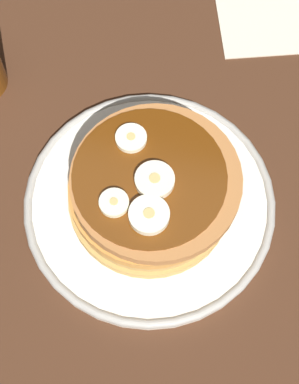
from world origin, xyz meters
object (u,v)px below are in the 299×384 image
at_px(banana_slice_1, 114,203).
at_px(plate, 149,203).
at_px(banana_slice_0, 155,180).
at_px(banana_slice_2, 131,139).
at_px(pancake_stack, 151,190).
at_px(napkin, 265,17).
at_px(banana_slice_3, 149,215).

bearing_deg(banana_slice_1, plate, 143.36).
relative_size(plate, banana_slice_0, 7.01).
bearing_deg(plate, banana_slice_2, -143.49).
xyz_separation_m(banana_slice_1, banana_slice_2, (-0.07, 0.00, -0.00)).
distance_m(pancake_stack, napkin, 0.28).
distance_m(banana_slice_2, banana_slice_3, 0.08).
relative_size(banana_slice_0, banana_slice_2, 1.22).
bearing_deg(napkin, banana_slice_1, -20.27).
xyz_separation_m(banana_slice_3, napkin, (-0.30, 0.08, -0.07)).
bearing_deg(banana_slice_0, banana_slice_1, -47.28).
xyz_separation_m(pancake_stack, banana_slice_0, (0.00, 0.00, 0.03)).
relative_size(banana_slice_1, napkin, 0.24).
bearing_deg(napkin, banana_slice_3, -14.33).
height_order(banana_slice_0, banana_slice_3, same).
relative_size(plate, napkin, 2.27).
distance_m(plate, banana_slice_0, 0.07).
bearing_deg(banana_slice_0, napkin, 163.60).
bearing_deg(banana_slice_1, banana_slice_3, 81.03).
bearing_deg(napkin, banana_slice_0, -16.40).
relative_size(pancake_stack, banana_slice_3, 4.59).
xyz_separation_m(banana_slice_0, banana_slice_3, (0.03, 0.00, -0.00)).
height_order(plate, pancake_stack, pancake_stack).
height_order(banana_slice_0, banana_slice_1, banana_slice_0).
bearing_deg(banana_slice_1, banana_slice_0, 132.72).
bearing_deg(banana_slice_1, pancake_stack, 141.65).
xyz_separation_m(pancake_stack, banana_slice_3, (0.04, 0.01, 0.03)).
distance_m(pancake_stack, banana_slice_1, 0.05).
bearing_deg(banana_slice_2, plate, 36.51).
height_order(banana_slice_2, napkin, banana_slice_2).
height_order(plate, napkin, plate).
relative_size(pancake_stack, banana_slice_0, 4.63).
distance_m(banana_slice_0, banana_slice_3, 0.03).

